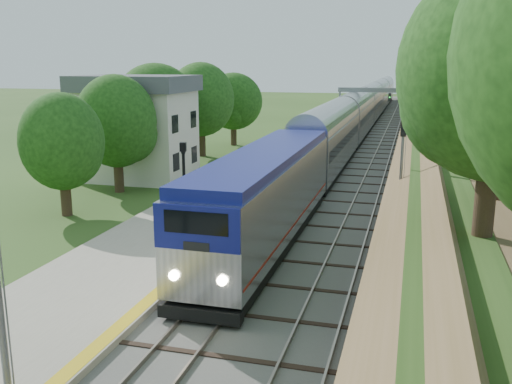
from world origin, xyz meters
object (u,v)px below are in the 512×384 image
(signal_gantry, at_px, (375,100))
(lamppost_far, at_px, (184,196))
(station_building, at_px, (137,127))
(train, at_px, (363,113))
(signal_farside, at_px, (402,158))

(signal_gantry, bearing_deg, lamppost_far, -99.26)
(station_building, bearing_deg, train, 69.73)
(lamppost_far, height_order, signal_farside, signal_farside)
(station_building, distance_m, train, 40.44)
(signal_gantry, relative_size, signal_farside, 1.45)
(station_building, bearing_deg, signal_gantry, 56.62)
(train, bearing_deg, signal_gantry, -79.16)
(station_building, bearing_deg, signal_farside, -19.32)
(station_building, xyz_separation_m, lamppost_far, (10.00, -14.65, -1.56))
(train, bearing_deg, signal_farside, -82.15)
(train, xyz_separation_m, lamppost_far, (-3.99, -52.55, 0.20))
(signal_gantry, relative_size, lamppost_far, 1.74)
(lamppost_far, xyz_separation_m, signal_farside, (10.19, 7.57, 1.14))
(train, distance_m, lamppost_far, 52.70)
(station_building, height_order, signal_farside, station_building)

